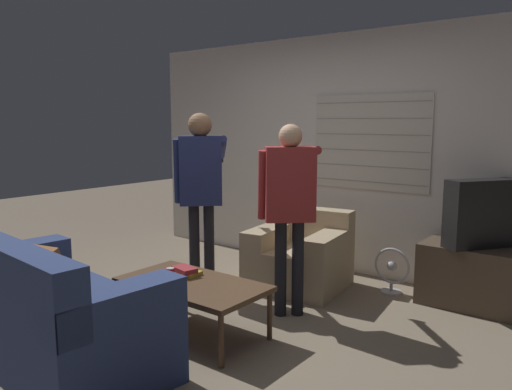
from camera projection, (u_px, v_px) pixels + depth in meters
name	position (u px, v px, depth m)	size (l,w,h in m)	color
ground_plane	(214.00, 325.00, 4.02)	(16.00, 16.00, 0.00)	#7F705B
wall_back	(339.00, 154.00, 5.42)	(5.20, 0.08, 2.55)	silver
couch_blue	(52.00, 315.00, 3.33)	(1.78, 0.98, 0.89)	navy
armchair_beige	(300.00, 256.00, 4.95)	(0.97, 0.93, 0.75)	tan
coffee_table	(192.00, 286.00, 3.81)	(1.15, 0.63, 0.41)	brown
tv_stand	(478.00, 277.00, 4.37)	(0.95, 0.49, 0.55)	#4C3D2D
tv	(482.00, 213.00, 4.29)	(0.54, 0.65, 0.59)	black
person_left_standing	(201.00, 180.00, 4.66)	(0.49, 0.81, 1.71)	black
person_right_standing	(290.00, 196.00, 4.10)	(0.49, 0.82, 1.61)	black
book_stack	(185.00, 271.00, 3.97)	(0.24, 0.19, 0.07)	gold
soda_can	(170.00, 276.00, 3.74)	(0.07, 0.07, 0.13)	red
spare_remote	(154.00, 279.00, 3.83)	(0.06, 0.13, 0.02)	white
floor_fan	(392.00, 271.00, 4.75)	(0.35, 0.20, 0.44)	#A8A8AD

